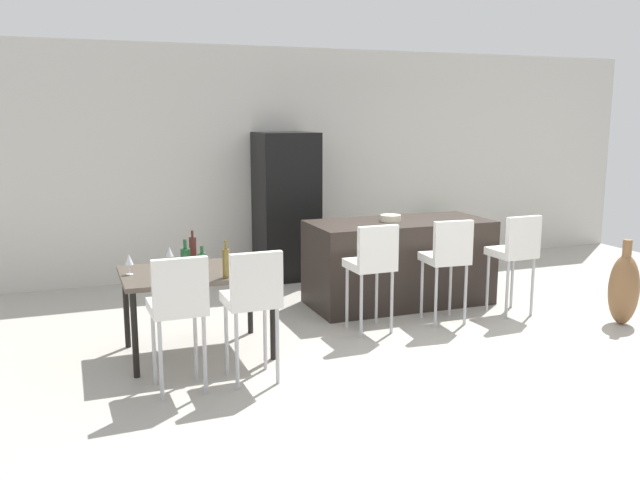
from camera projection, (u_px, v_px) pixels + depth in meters
The scene contains 20 objects.
ground_plane at pixel (411, 329), 6.52m from camera, with size 10.00×10.00×0.00m, color #ADA89E.
back_wall at pixel (310, 161), 8.90m from camera, with size 10.00×0.12×2.90m, color beige.
kitchen_island at pixel (399, 262), 7.33m from camera, with size 1.97×0.88×0.92m, color black.
bar_chair_left at pixel (373, 261), 6.29m from camera, with size 0.41×0.41×1.05m.
bar_chair_middle at pixel (448, 255), 6.57m from camera, with size 0.43×0.43×1.05m.
bar_chair_right at pixel (516, 249), 6.85m from camera, with size 0.41×0.41×1.05m.
dining_table at pixel (197, 279), 5.73m from camera, with size 1.25×0.87×0.74m.
dining_chair_near at pixel (178, 302), 4.89m from camera, with size 0.41×0.41×1.05m.
dining_chair_far at pixel (253, 295), 5.09m from camera, with size 0.41×0.41×1.05m.
wine_bottle_right at pixel (193, 250), 5.98m from camera, with size 0.06×0.06×0.30m.
wine_bottle_middle at pixel (202, 266), 5.40m from camera, with size 0.07×0.07×0.27m.
wine_bottle_left at pixel (226, 263), 5.45m from camera, with size 0.06×0.06×0.31m.
wine_bottle_end at pixel (186, 263), 5.43m from camera, with size 0.08×0.08×0.32m.
wine_glass_far at pixel (129, 260), 5.55m from camera, with size 0.07×0.07×0.17m.
wine_glass_near at pixel (169, 252), 5.87m from camera, with size 0.07×0.07×0.17m.
wine_glass_corner at pixel (205, 258), 5.62m from camera, with size 0.07×0.07×0.17m.
refrigerator at pixel (286, 206), 8.43m from camera, with size 0.72×0.68×1.84m, color black.
fruit_bowl at pixel (391, 218), 7.22m from camera, with size 0.22×0.22×0.07m, color beige.
floor_vase at pixel (624, 289), 6.60m from camera, with size 0.29×0.29×0.85m.
potted_plant at pixel (445, 236), 9.33m from camera, with size 0.46×0.46×0.66m.
Camera 1 is at (-3.05, -5.53, 2.04)m, focal length 37.59 mm.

